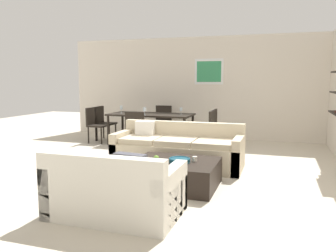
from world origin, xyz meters
TOP-DOWN VIEW (x-y plane):
  - ground_plane at (0.00, 0.00)m, footprint 18.00×18.00m
  - back_wall_unit at (0.30, 3.53)m, footprint 8.40×0.09m
  - sofa_beige at (0.14, 0.34)m, footprint 2.31×0.90m
  - loveseat_white at (0.11, -2.10)m, footprint 1.46×0.90m
  - coffee_table at (0.43, -0.82)m, footprint 1.23×1.01m
  - decorative_bowl at (0.52, -0.87)m, footprint 0.31×0.31m
  - candle_jar at (0.72, -0.75)m, footprint 0.07×0.07m
  - apple_on_coffee_table at (0.18, -0.91)m, footprint 0.09×0.09m
  - dining_table at (-1.10, 2.20)m, footprint 2.02×0.92m
  - dining_chair_head at (-1.10, 3.07)m, footprint 0.44×0.44m
  - dining_chair_left_far at (-2.51, 2.41)m, footprint 0.44×0.44m
  - dining_chair_foot at (-1.10, 1.34)m, footprint 0.44×0.44m
  - dining_chair_left_near at (-2.51, 2.00)m, footprint 0.44×0.44m
  - dining_chair_right_near at (0.32, 2.00)m, footprint 0.44×0.44m
  - dining_chair_right_far at (0.32, 2.41)m, footprint 0.44×0.44m
  - wine_glass_left_near at (-1.83, 2.09)m, footprint 0.07×0.07m
  - wine_glass_foot at (-1.10, 1.81)m, footprint 0.07×0.07m
  - wine_glass_right_far at (-0.36, 2.32)m, footprint 0.07×0.07m

SIDE VIEW (x-z plane):
  - ground_plane at x=0.00m, z-range 0.00..0.00m
  - coffee_table at x=0.43m, z-range 0.00..0.38m
  - sofa_beige at x=0.14m, z-range -0.10..0.68m
  - loveseat_white at x=0.11m, z-range -0.10..0.68m
  - decorative_bowl at x=0.52m, z-range 0.38..0.44m
  - candle_jar at x=0.72m, z-range 0.38..0.45m
  - apple_on_coffee_table at x=0.18m, z-range 0.38..0.47m
  - dining_chair_head at x=-1.10m, z-range 0.06..0.94m
  - dining_chair_left_far at x=-2.51m, z-range 0.06..0.94m
  - dining_chair_foot at x=-1.10m, z-range 0.06..0.94m
  - dining_chair_left_near at x=-2.51m, z-range 0.06..0.94m
  - dining_chair_right_near at x=0.32m, z-range 0.06..0.94m
  - dining_chair_right_far at x=0.32m, z-range 0.06..0.94m
  - dining_table at x=-1.10m, z-range 0.31..1.06m
  - wine_glass_right_far at x=-0.36m, z-range 0.78..0.94m
  - wine_glass_foot at x=-1.10m, z-range 0.79..0.98m
  - wine_glass_left_near at x=-1.83m, z-range 0.79..0.98m
  - back_wall_unit at x=0.30m, z-range 0.00..2.70m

